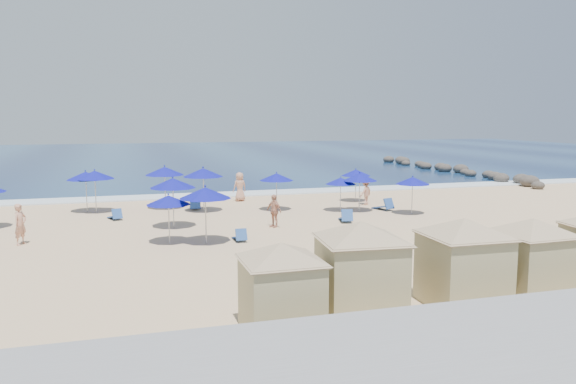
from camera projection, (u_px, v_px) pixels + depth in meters
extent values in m
plane|color=#D8B589|center=(288.00, 242.00, 24.70)|extent=(160.00, 160.00, 0.00)
cube|color=navy|center=(175.00, 156.00, 76.97)|extent=(160.00, 80.00, 0.06)
cube|color=white|center=(225.00, 194.00, 39.43)|extent=(160.00, 2.50, 0.08)
cube|color=gray|center=(455.00, 344.00, 12.27)|extent=(160.00, 2.20, 1.10)
cube|color=gray|center=(559.00, 378.00, 9.34)|extent=(160.00, 4.00, 0.12)
ellipsoid|color=#312B28|center=(538.00, 185.00, 42.64)|extent=(1.00, 1.00, 0.65)
ellipsoid|color=#312B28|center=(530.00, 181.00, 44.18)|extent=(1.48, 1.48, 0.96)
ellipsoid|color=#312B28|center=(522.00, 179.00, 45.75)|extent=(1.40, 1.40, 0.91)
ellipsoid|color=#312B28|center=(501.00, 178.00, 46.94)|extent=(1.32, 1.32, 0.86)
ellipsoid|color=#312B28|center=(495.00, 176.00, 48.50)|extent=(1.24, 1.24, 0.81)
ellipsoid|color=#312B28|center=(489.00, 175.00, 50.07)|extent=(1.16, 1.16, 0.75)
ellipsoid|color=#312B28|center=(471.00, 174.00, 51.26)|extent=(1.08, 1.08, 0.70)
ellipsoid|color=#312B28|center=(465.00, 172.00, 52.82)|extent=(1.00, 1.00, 0.65)
ellipsoid|color=#312B28|center=(461.00, 169.00, 54.37)|extent=(1.48, 1.48, 0.96)
ellipsoid|color=#312B28|center=(445.00, 168.00, 55.56)|extent=(1.40, 1.40, 0.91)
ellipsoid|color=#312B28|center=(441.00, 167.00, 57.12)|extent=(1.32, 1.32, 0.86)
ellipsoid|color=#312B28|center=(426.00, 166.00, 58.31)|extent=(1.24, 1.24, 0.81)
ellipsoid|color=#312B28|center=(423.00, 165.00, 59.88)|extent=(1.16, 1.16, 0.75)
ellipsoid|color=#312B28|center=(419.00, 164.00, 61.44)|extent=(1.08, 1.08, 0.70)
ellipsoid|color=#312B28|center=(406.00, 163.00, 62.63)|extent=(1.00, 1.00, 0.65)
ellipsoid|color=#312B28|center=(403.00, 161.00, 64.18)|extent=(1.48, 1.48, 0.96)
ellipsoid|color=#312B28|center=(401.00, 160.00, 65.74)|extent=(1.40, 1.40, 0.91)
ellipsoid|color=#312B28|center=(389.00, 160.00, 66.93)|extent=(1.32, 1.32, 0.86)
cube|color=black|center=(363.00, 239.00, 23.37)|extent=(0.86, 0.86, 0.86)
cube|color=tan|center=(281.00, 296.00, 14.29)|extent=(1.88, 1.88, 1.87)
cube|color=tan|center=(281.00, 261.00, 14.16)|extent=(1.97, 1.97, 0.07)
pyramid|color=tan|center=(281.00, 243.00, 14.10)|extent=(4.10, 4.10, 0.47)
cube|color=tan|center=(360.00, 277.00, 15.57)|extent=(2.29, 2.29, 2.11)
cube|color=tan|center=(361.00, 240.00, 15.42)|extent=(2.40, 2.40, 0.08)
pyramid|color=tan|center=(361.00, 221.00, 15.35)|extent=(4.61, 4.61, 0.53)
cube|color=tan|center=(463.00, 271.00, 16.31)|extent=(2.12, 2.12, 2.08)
cube|color=tan|center=(464.00, 236.00, 16.17)|extent=(2.23, 2.23, 0.08)
pyramid|color=tan|center=(465.00, 218.00, 16.10)|extent=(4.55, 4.55, 0.52)
cube|color=tan|center=(531.00, 265.00, 17.14)|extent=(2.03, 2.03, 1.95)
cube|color=tan|center=(533.00, 234.00, 17.01)|extent=(2.13, 2.13, 0.08)
pyramid|color=tan|center=(534.00, 218.00, 16.94)|extent=(4.27, 4.27, 0.49)
cylinder|color=#A5A8AD|center=(96.00, 195.00, 32.14)|extent=(0.05, 0.05, 2.00)
cone|color=#0D1093|center=(95.00, 175.00, 31.98)|extent=(2.21, 2.21, 0.47)
sphere|color=#0D1093|center=(94.00, 170.00, 31.94)|extent=(0.08, 0.08, 0.08)
cylinder|color=#A5A8AD|center=(169.00, 224.00, 24.32)|extent=(0.05, 0.05, 1.75)
cone|color=#0D1093|center=(168.00, 200.00, 24.18)|extent=(1.93, 1.93, 0.41)
sphere|color=#0D1093|center=(168.00, 194.00, 24.15)|extent=(0.07, 0.07, 0.07)
cylinder|color=#A5A8AD|center=(204.00, 194.00, 32.40)|extent=(0.06, 0.06, 2.09)
cone|color=#0D1093|center=(203.00, 172.00, 32.23)|extent=(2.31, 2.31, 0.50)
sphere|color=#0D1093|center=(203.00, 167.00, 32.19)|extent=(0.09, 0.09, 0.09)
cylinder|color=#A5A8AD|center=(173.00, 207.00, 27.72)|extent=(0.05, 0.05, 2.05)
cone|color=#0D1093|center=(173.00, 183.00, 27.55)|extent=(2.27, 2.27, 0.49)
sphere|color=#0D1093|center=(173.00, 177.00, 27.51)|extent=(0.09, 0.09, 0.09)
cylinder|color=#A5A8AD|center=(206.00, 220.00, 24.25)|extent=(0.05, 0.05, 2.04)
cone|color=#0D1093|center=(205.00, 193.00, 24.09)|extent=(2.25, 2.25, 0.48)
sphere|color=#0D1093|center=(205.00, 186.00, 24.05)|extent=(0.09, 0.09, 0.09)
cylinder|color=#A5A8AD|center=(277.00, 195.00, 32.89)|extent=(0.05, 0.05, 1.81)
cone|color=#0D1093|center=(277.00, 177.00, 32.74)|extent=(2.00, 2.00, 0.43)
sphere|color=#0D1093|center=(277.00, 172.00, 32.71)|extent=(0.08, 0.08, 0.08)
cylinder|color=#A5A8AD|center=(359.00, 196.00, 32.51)|extent=(0.05, 0.05, 1.84)
cone|color=#0D1093|center=(360.00, 177.00, 32.37)|extent=(2.04, 2.04, 0.44)
sphere|color=#0D1093|center=(360.00, 172.00, 32.33)|extent=(0.08, 0.08, 0.08)
cylinder|color=#A5A8AD|center=(356.00, 188.00, 36.35)|extent=(0.05, 0.05, 1.72)
cone|color=#0D1093|center=(356.00, 173.00, 36.21)|extent=(1.90, 1.90, 0.41)
sphere|color=#0D1093|center=(356.00, 169.00, 36.18)|extent=(0.07, 0.07, 0.07)
cylinder|color=#A5A8AD|center=(340.00, 197.00, 32.64)|extent=(0.04, 0.04, 1.63)
cone|color=#0D1093|center=(341.00, 181.00, 32.51)|extent=(1.80, 1.80, 0.38)
sphere|color=#0D1093|center=(341.00, 177.00, 32.48)|extent=(0.07, 0.07, 0.07)
cylinder|color=#A5A8AD|center=(412.00, 199.00, 31.61)|extent=(0.05, 0.05, 1.75)
cone|color=#0D1093|center=(413.00, 181.00, 31.47)|extent=(1.93, 1.93, 0.41)
sphere|color=#0D1093|center=(413.00, 176.00, 31.43)|extent=(0.07, 0.07, 0.07)
cylinder|color=#A5A8AD|center=(165.00, 192.00, 33.42)|extent=(0.05, 0.05, 2.08)
cone|color=#0D1093|center=(165.00, 171.00, 33.25)|extent=(2.30, 2.30, 0.49)
sphere|color=#0D1093|center=(164.00, 166.00, 33.21)|extent=(0.09, 0.09, 0.09)
cylinder|color=#A5A8AD|center=(87.00, 195.00, 32.27)|extent=(0.05, 0.05, 1.94)
cone|color=#0D1093|center=(86.00, 176.00, 32.12)|extent=(2.14, 2.14, 0.46)
sphere|color=#0D1093|center=(85.00, 171.00, 32.08)|extent=(0.08, 0.08, 0.08)
cube|color=#2A529C|center=(115.00, 217.00, 30.11)|extent=(0.82, 1.20, 0.30)
cube|color=#2A529C|center=(117.00, 214.00, 29.70)|extent=(0.58, 0.44, 0.53)
cube|color=#2A529C|center=(195.00, 206.00, 33.41)|extent=(0.72, 1.34, 0.36)
cube|color=#2A529C|center=(195.00, 203.00, 32.84)|extent=(0.64, 0.41, 0.63)
cube|color=#2A529C|center=(239.00, 237.00, 24.99)|extent=(0.51, 1.06, 0.29)
cube|color=#2A529C|center=(241.00, 235.00, 24.54)|extent=(0.50, 0.29, 0.51)
cube|color=#2A529C|center=(345.00, 218.00, 29.49)|extent=(0.86, 1.35, 0.34)
cube|color=#2A529C|center=(347.00, 215.00, 28.94)|extent=(0.65, 0.47, 0.61)
cube|color=#2A529C|center=(382.00, 207.00, 33.21)|extent=(0.95, 1.41, 0.36)
cube|color=#2A529C|center=(389.00, 204.00, 32.72)|extent=(0.68, 0.51, 0.63)
imported|color=tan|center=(20.00, 224.00, 24.07)|extent=(0.71, 0.78, 1.78)
imported|color=tan|center=(274.00, 211.00, 27.92)|extent=(0.82, 1.03, 1.64)
imported|color=tan|center=(365.00, 192.00, 34.95)|extent=(1.22, 1.09, 1.63)
imported|color=tan|center=(240.00, 187.00, 36.50)|extent=(1.04, 0.82, 1.88)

